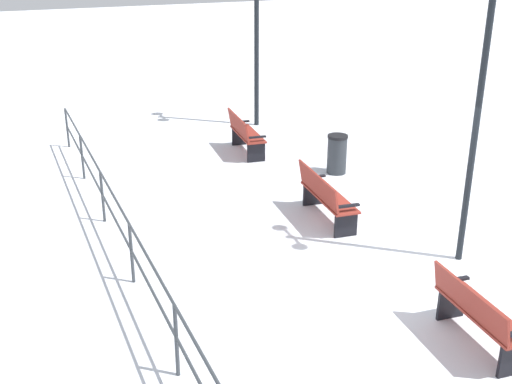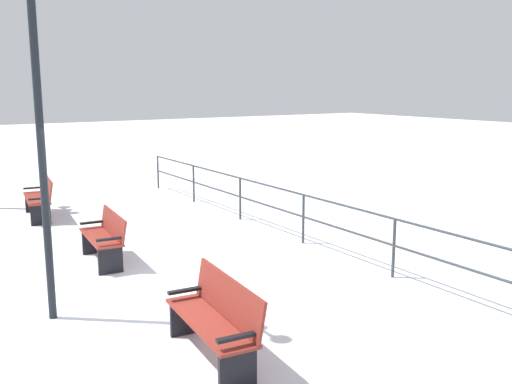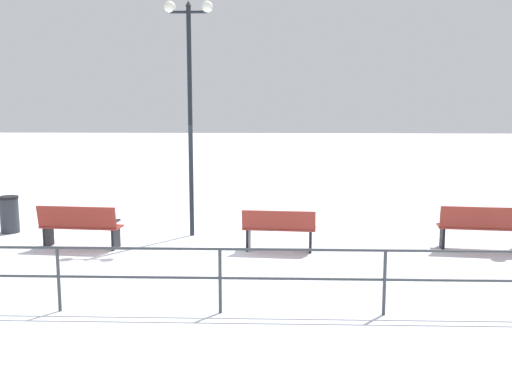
% 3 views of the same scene
% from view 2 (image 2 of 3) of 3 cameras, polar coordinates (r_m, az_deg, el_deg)
% --- Properties ---
extents(ground_plane, '(80.00, 80.00, 0.00)m').
position_cam_2_polar(ground_plane, '(8.44, -11.29, -10.67)').
color(ground_plane, white).
rests_on(ground_plane, ground).
extents(bench_nearest, '(0.72, 1.73, 0.94)m').
position_cam_2_polar(bench_nearest, '(14.05, -20.78, -0.44)').
color(bench_nearest, maroon).
rests_on(bench_nearest, ground).
extents(bench_second, '(0.62, 1.52, 0.87)m').
position_cam_2_polar(bench_second, '(10.19, -14.89, -4.31)').
color(bench_second, maroon).
rests_on(bench_second, ground).
extents(bench_third, '(0.67, 1.71, 0.92)m').
position_cam_2_polar(bench_third, '(6.53, -4.03, -12.40)').
color(bench_third, maroon).
rests_on(bench_third, ground).
extents(lamppost_middle, '(0.25, 1.06, 5.17)m').
position_cam_2_polar(lamppost_middle, '(7.63, -21.36, 13.98)').
color(lamppost_middle, black).
rests_on(lamppost_middle, ground).
extents(waterfront_railing, '(0.05, 16.66, 0.98)m').
position_cam_2_polar(waterfront_railing, '(10.14, 8.84, -2.95)').
color(waterfront_railing, '#383D42').
rests_on(waterfront_railing, ground).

